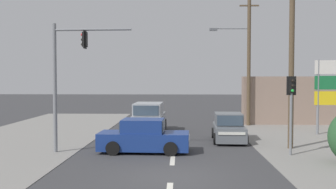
{
  "coord_description": "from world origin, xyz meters",
  "views": [
    {
      "loc": [
        0.34,
        -13.69,
        3.47
      ],
      "look_at": [
        -0.23,
        4.0,
        2.74
      ],
      "focal_mm": 42.0,
      "sensor_mm": 36.0,
      "label": 1
    }
  ],
  "objects_px": {
    "hatchback_kerbside_parked": "(229,128)",
    "suv_oncoming_mid": "(149,118)",
    "shopping_plaza_sign": "(332,86)",
    "traffic_signal_mast": "(66,70)",
    "utility_pole_midground_right": "(292,37)",
    "utility_pole_background_right": "(247,53)",
    "pedestal_signal_right_kerb": "(291,102)",
    "sedan_receding_far": "(144,137)"
  },
  "relations": [
    {
      "from": "utility_pole_background_right",
      "to": "shopping_plaza_sign",
      "type": "xyz_separation_m",
      "value": [
        4.45,
        -4.49,
        -2.3
      ]
    },
    {
      "from": "utility_pole_midground_right",
      "to": "traffic_signal_mast",
      "type": "relative_size",
      "value": 1.75
    },
    {
      "from": "traffic_signal_mast",
      "to": "sedan_receding_far",
      "type": "relative_size",
      "value": 1.4
    },
    {
      "from": "shopping_plaza_sign",
      "to": "hatchback_kerbside_parked",
      "type": "xyz_separation_m",
      "value": [
        -6.62,
        -2.68,
        -2.28
      ]
    },
    {
      "from": "pedestal_signal_right_kerb",
      "to": "sedan_receding_far",
      "type": "xyz_separation_m",
      "value": [
        -6.66,
        0.6,
        -1.71
      ]
    },
    {
      "from": "pedestal_signal_right_kerb",
      "to": "shopping_plaza_sign",
      "type": "relative_size",
      "value": 0.77
    },
    {
      "from": "shopping_plaza_sign",
      "to": "sedan_receding_far",
      "type": "bearing_deg",
      "value": -150.94
    },
    {
      "from": "hatchback_kerbside_parked",
      "to": "utility_pole_midground_right",
      "type": "bearing_deg",
      "value": -40.06
    },
    {
      "from": "utility_pole_midground_right",
      "to": "sedan_receding_far",
      "type": "height_order",
      "value": "utility_pole_midground_right"
    },
    {
      "from": "traffic_signal_mast",
      "to": "pedestal_signal_right_kerb",
      "type": "xyz_separation_m",
      "value": [
        10.24,
        -0.38,
        -1.42
      ]
    },
    {
      "from": "utility_pole_background_right",
      "to": "suv_oncoming_mid",
      "type": "bearing_deg",
      "value": -151.49
    },
    {
      "from": "utility_pole_midground_right",
      "to": "shopping_plaza_sign",
      "type": "xyz_separation_m",
      "value": [
        3.88,
        4.98,
        -2.51
      ]
    },
    {
      "from": "hatchback_kerbside_parked",
      "to": "shopping_plaza_sign",
      "type": "bearing_deg",
      "value": 22.0
    },
    {
      "from": "traffic_signal_mast",
      "to": "suv_oncoming_mid",
      "type": "relative_size",
      "value": 1.31
    },
    {
      "from": "pedestal_signal_right_kerb",
      "to": "sedan_receding_far",
      "type": "height_order",
      "value": "pedestal_signal_right_kerb"
    },
    {
      "from": "suv_oncoming_mid",
      "to": "sedan_receding_far",
      "type": "bearing_deg",
      "value": -87.24
    },
    {
      "from": "traffic_signal_mast",
      "to": "sedan_receding_far",
      "type": "distance_m",
      "value": 4.76
    },
    {
      "from": "utility_pole_background_right",
      "to": "hatchback_kerbside_parked",
      "type": "relative_size",
      "value": 2.66
    },
    {
      "from": "traffic_signal_mast",
      "to": "pedestal_signal_right_kerb",
      "type": "relative_size",
      "value": 1.69
    },
    {
      "from": "utility_pole_midground_right",
      "to": "utility_pole_background_right",
      "type": "xyz_separation_m",
      "value": [
        -0.57,
        9.47,
        -0.22
      ]
    },
    {
      "from": "traffic_signal_mast",
      "to": "suv_oncoming_mid",
      "type": "height_order",
      "value": "traffic_signal_mast"
    },
    {
      "from": "pedestal_signal_right_kerb",
      "to": "suv_oncoming_mid",
      "type": "relative_size",
      "value": 0.78
    },
    {
      "from": "shopping_plaza_sign",
      "to": "utility_pole_midground_right",
      "type": "bearing_deg",
      "value": -127.88
    },
    {
      "from": "suv_oncoming_mid",
      "to": "traffic_signal_mast",
      "type": "bearing_deg",
      "value": -114.62
    },
    {
      "from": "pedestal_signal_right_kerb",
      "to": "traffic_signal_mast",
      "type": "bearing_deg",
      "value": 177.9
    },
    {
      "from": "utility_pole_background_right",
      "to": "traffic_signal_mast",
      "type": "xyz_separation_m",
      "value": [
        -10.14,
        -10.83,
        -1.45
      ]
    },
    {
      "from": "utility_pole_background_right",
      "to": "traffic_signal_mast",
      "type": "relative_size",
      "value": 1.64
    },
    {
      "from": "shopping_plaza_sign",
      "to": "sedan_receding_far",
      "type": "relative_size",
      "value": 1.07
    },
    {
      "from": "utility_pole_midground_right",
      "to": "hatchback_kerbside_parked",
      "type": "bearing_deg",
      "value": 139.94
    },
    {
      "from": "traffic_signal_mast",
      "to": "shopping_plaza_sign",
      "type": "bearing_deg",
      "value": 23.51
    },
    {
      "from": "utility_pole_midground_right",
      "to": "pedestal_signal_right_kerb",
      "type": "height_order",
      "value": "utility_pole_midground_right"
    },
    {
      "from": "utility_pole_midground_right",
      "to": "pedestal_signal_right_kerb",
      "type": "xyz_separation_m",
      "value": [
        -0.47,
        -1.74,
        -3.08
      ]
    },
    {
      "from": "pedestal_signal_right_kerb",
      "to": "utility_pole_midground_right",
      "type": "bearing_deg",
      "value": 74.79
    },
    {
      "from": "utility_pole_background_right",
      "to": "pedestal_signal_right_kerb",
      "type": "relative_size",
      "value": 2.76
    },
    {
      "from": "utility_pole_background_right",
      "to": "shopping_plaza_sign",
      "type": "relative_size",
      "value": 2.14
    },
    {
      "from": "sedan_receding_far",
      "to": "suv_oncoming_mid",
      "type": "distance_m",
      "value": 6.87
    },
    {
      "from": "hatchback_kerbside_parked",
      "to": "suv_oncoming_mid",
      "type": "height_order",
      "value": "suv_oncoming_mid"
    },
    {
      "from": "sedan_receding_far",
      "to": "hatchback_kerbside_parked",
      "type": "bearing_deg",
      "value": 38.12
    },
    {
      "from": "shopping_plaza_sign",
      "to": "traffic_signal_mast",
      "type": "bearing_deg",
      "value": -156.49
    },
    {
      "from": "utility_pole_midground_right",
      "to": "suv_oncoming_mid",
      "type": "xyz_separation_m",
      "value": [
        -7.46,
        5.73,
        -4.61
      ]
    },
    {
      "from": "shopping_plaza_sign",
      "to": "pedestal_signal_right_kerb",
      "type": "bearing_deg",
      "value": -122.91
    },
    {
      "from": "utility_pole_background_right",
      "to": "sedan_receding_far",
      "type": "relative_size",
      "value": 2.29
    }
  ]
}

